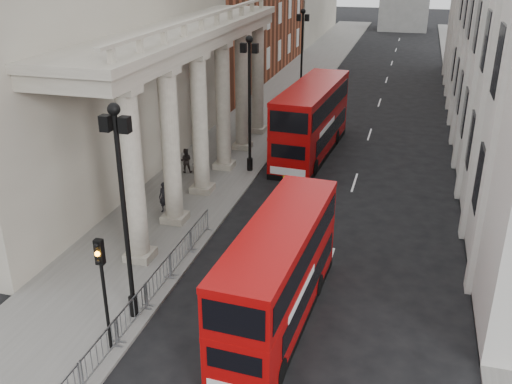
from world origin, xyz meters
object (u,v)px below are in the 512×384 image
bus_near (279,272)px  bus_far (312,119)px  lamp_post_mid (250,96)px  lamp_post_north (302,52)px  pedestrian_a (164,198)px  pedestrian_c (198,161)px  pedestrian_b (186,160)px  lamp_post_south (123,201)px  traffic_light (102,275)px

bus_near → bus_far: size_ratio=0.84×
lamp_post_mid → bus_far: size_ratio=0.74×
lamp_post_north → pedestrian_a: 23.64m
pedestrian_c → pedestrian_b: bearing=-144.2°
lamp_post_south → lamp_post_north: bearing=90.0°
lamp_post_mid → bus_far: lamp_post_mid is taller
lamp_post_mid → bus_near: size_ratio=0.88×
lamp_post_north → pedestrian_c: (-2.97, -17.38, -4.01)m
lamp_post_south → traffic_light: size_ratio=1.93×
bus_far → pedestrian_a: bearing=-112.1°
lamp_post_mid → pedestrian_c: (-2.97, -1.38, -4.01)m
traffic_light → pedestrian_a: traffic_light is taller
pedestrian_a → bus_near: bearing=-35.7°
lamp_post_north → pedestrian_b: size_ratio=5.33×
bus_far → pedestrian_a: size_ratio=6.68×
bus_far → lamp_post_north: bearing=108.8°
lamp_post_south → traffic_light: 2.71m
pedestrian_c → traffic_light: bearing=-46.1°
lamp_post_mid → lamp_post_north: 16.00m
lamp_post_north → bus_near: bearing=-80.1°
pedestrian_c → bus_near: bearing=-24.4°
lamp_post_south → bus_near: size_ratio=0.88×
lamp_post_north → pedestrian_b: (-3.75, -17.41, -4.01)m
lamp_post_south → bus_far: (3.06, 20.45, -2.41)m
lamp_post_south → pedestrian_b: 15.59m
lamp_post_south → pedestrian_b: bearing=104.4°
lamp_post_mid → lamp_post_north: (0.00, 16.00, 0.00)m
pedestrian_b → lamp_post_north: bearing=-119.0°
lamp_post_north → bus_far: 12.19m
lamp_post_north → pedestrian_a: bearing=-96.5°
bus_near → pedestrian_c: bus_near is taller
bus_near → pedestrian_a: 11.01m
pedestrian_a → pedestrian_c: (-0.34, 5.78, -0.06)m
lamp_post_south → bus_far: bearing=81.5°
bus_far → pedestrian_b: bus_far is taller
lamp_post_south → lamp_post_mid: size_ratio=1.00×
lamp_post_south → pedestrian_a: size_ratio=4.95×
traffic_light → pedestrian_b: traffic_light is taller
traffic_light → bus_near: size_ratio=0.45×
bus_near → pedestrian_b: size_ratio=6.08×
pedestrian_a → pedestrian_c: bearing=100.8°
traffic_light → bus_near: traffic_light is taller
bus_near → bus_far: bearing=100.1°
pedestrian_a → bus_far: bearing=71.4°
lamp_post_north → pedestrian_a: size_ratio=4.95×
traffic_light → pedestrian_c: traffic_light is taller
traffic_light → pedestrian_b: (-3.85, 16.61, -2.21)m
lamp_post_south → lamp_post_north: 32.00m
traffic_light → bus_far: bus_far is taller
pedestrian_b → pedestrian_a: bearing=84.1°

